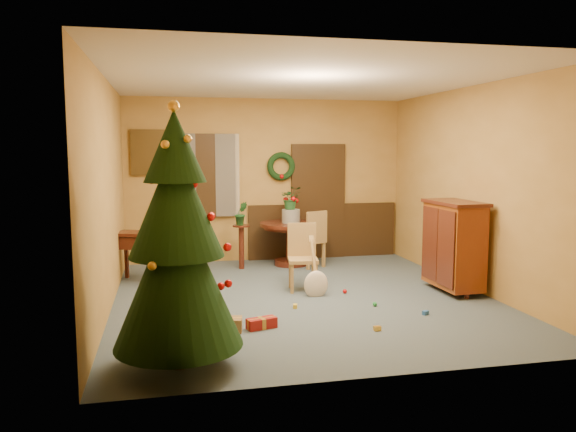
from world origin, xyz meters
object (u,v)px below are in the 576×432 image
object	(u,v)px
christmas_tree	(177,244)
sideboard	(454,243)
dining_table	(291,235)
chair_near	(302,254)
writing_desk	(143,244)

from	to	relation	value
christmas_tree	sideboard	bearing A→B (deg)	27.61
sideboard	dining_table	bearing A→B (deg)	128.87
christmas_tree	sideboard	xyz separation A→B (m)	(3.85, 2.02, -0.46)
christmas_tree	dining_table	bearing A→B (deg)	64.85
dining_table	chair_near	bearing A→B (deg)	-97.06
christmas_tree	sideboard	size ratio (longest dim) A/B	1.89
chair_near	christmas_tree	xyz separation A→B (m)	(-1.81, -2.60, 0.65)
dining_table	sideboard	size ratio (longest dim) A/B	0.84
chair_near	sideboard	size ratio (longest dim) A/B	0.74
dining_table	christmas_tree	size ratio (longest dim) A/B	0.44
dining_table	sideboard	bearing A→B (deg)	-51.13
dining_table	chair_near	xyz separation A→B (m)	(-0.21, -1.69, -0.01)
writing_desk	sideboard	world-z (taller)	sideboard
writing_desk	chair_near	bearing A→B (deg)	-23.85
christmas_tree	sideboard	world-z (taller)	christmas_tree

